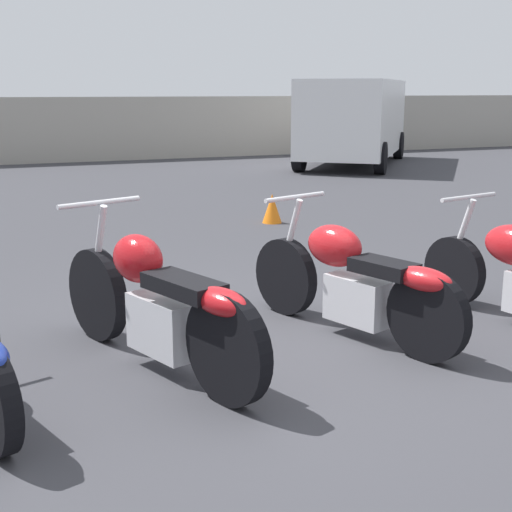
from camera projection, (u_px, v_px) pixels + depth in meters
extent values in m
plane|color=#38383D|center=(269.00, 354.00, 4.95)|extent=(60.00, 60.00, 0.00)
cube|color=#9E998E|center=(43.00, 130.00, 17.53)|extent=(40.00, 0.04, 1.61)
cylinder|color=black|center=(97.00, 295.00, 5.19)|extent=(0.32, 0.67, 0.68)
cylinder|color=black|center=(227.00, 349.00, 4.10)|extent=(0.32, 0.67, 0.68)
cube|color=silver|center=(161.00, 326.00, 4.60)|extent=(0.37, 0.57, 0.37)
ellipsoid|color=#AD1419|center=(138.00, 259.00, 4.69)|extent=(0.40, 0.50, 0.32)
cube|color=black|center=(183.00, 286.00, 4.34)|extent=(0.43, 0.64, 0.10)
ellipsoid|color=#AD1419|center=(221.00, 302.00, 4.08)|extent=(0.34, 0.48, 0.16)
cylinder|color=silver|center=(100.00, 203.00, 4.96)|extent=(0.61, 0.25, 0.04)
cylinder|color=silver|center=(98.00, 250.00, 5.07)|extent=(0.13, 0.26, 0.67)
cylinder|color=silver|center=(190.00, 338.00, 4.58)|extent=(0.28, 0.63, 0.07)
cylinder|color=black|center=(286.00, 276.00, 5.79)|extent=(0.30, 0.62, 0.62)
cylinder|color=black|center=(428.00, 316.00, 4.77)|extent=(0.30, 0.62, 0.62)
cube|color=silver|center=(357.00, 301.00, 5.24)|extent=(0.35, 0.54, 0.34)
ellipsoid|color=red|center=(334.00, 246.00, 5.33)|extent=(0.41, 0.55, 0.31)
cube|color=black|center=(384.00, 267.00, 5.00)|extent=(0.38, 0.53, 0.10)
ellipsoid|color=red|center=(424.00, 279.00, 4.75)|extent=(0.33, 0.48, 0.16)
cylinder|color=silver|center=(295.00, 197.00, 5.57)|extent=(0.60, 0.24, 0.04)
cylinder|color=silver|center=(290.00, 238.00, 5.68)|extent=(0.13, 0.25, 0.64)
cylinder|color=silver|center=(382.00, 310.00, 5.23)|extent=(0.25, 0.55, 0.07)
cylinder|color=black|center=(454.00, 271.00, 6.06)|extent=(0.22, 0.59, 0.59)
cylinder|color=silver|center=(469.00, 197.00, 5.83)|extent=(0.64, 0.17, 0.04)
cylinder|color=silver|center=(461.00, 235.00, 5.94)|extent=(0.10, 0.25, 0.63)
cube|color=white|center=(354.00, 117.00, 17.15)|extent=(4.59, 5.05, 1.73)
cube|color=black|center=(369.00, 99.00, 19.35)|extent=(1.35, 1.10, 0.52)
cylinder|color=black|center=(331.00, 144.00, 19.33)|extent=(0.61, 0.68, 0.70)
cylinder|color=black|center=(399.00, 145.00, 18.83)|extent=(0.61, 0.68, 0.70)
cylinder|color=black|center=(299.00, 156.00, 15.83)|extent=(0.61, 0.68, 0.70)
cylinder|color=black|center=(381.00, 158.00, 15.33)|extent=(0.61, 0.68, 0.70)
cone|color=orange|center=(272.00, 208.00, 9.78)|extent=(0.27, 0.27, 0.40)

